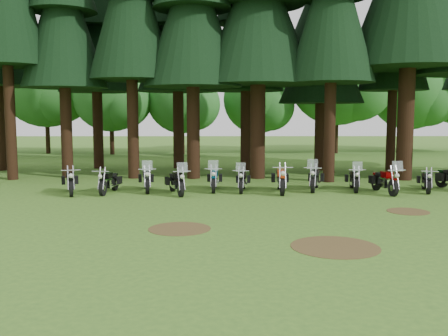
# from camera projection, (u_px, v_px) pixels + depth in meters

# --- Properties ---
(ground) EXTENTS (120.00, 120.00, 0.00)m
(ground) POSITION_uv_depth(u_px,v_px,m) (276.00, 215.00, 16.27)
(ground) COLOR #3C6923
(ground) RESTS_ON ground
(pine_back_1) EXTENTS (4.52, 4.52, 16.22)m
(pine_back_1) POSITION_uv_depth(u_px,v_px,m) (95.00, 5.00, 29.43)
(pine_back_1) COLOR black
(pine_back_1) RESTS_ON ground
(pine_back_2) EXTENTS (4.85, 4.85, 16.30)m
(pine_back_2) POSITION_uv_depth(u_px,v_px,m) (177.00, 4.00, 29.51)
(pine_back_2) COLOR black
(pine_back_2) RESTS_ON ground
(pine_back_3) EXTENTS (4.35, 4.35, 16.20)m
(pine_back_3) POSITION_uv_depth(u_px,v_px,m) (246.00, 0.00, 28.10)
(pine_back_3) COLOR black
(pine_back_3) RESTS_ON ground
(pine_back_4) EXTENTS (4.94, 4.94, 13.78)m
(pine_back_4) POSITION_uv_depth(u_px,v_px,m) (322.00, 27.00, 28.59)
(pine_back_4) COLOR black
(pine_back_4) RESTS_ON ground
(decid_1) EXTENTS (7.91, 7.69, 9.88)m
(decid_1) POSITION_uv_depth(u_px,v_px,m) (49.00, 83.00, 41.15)
(decid_1) COLOR black
(decid_1) RESTS_ON ground
(decid_2) EXTENTS (6.72, 6.53, 8.40)m
(decid_2) POSITION_uv_depth(u_px,v_px,m) (114.00, 93.00, 40.30)
(decid_2) COLOR black
(decid_2) RESTS_ON ground
(decid_3) EXTENTS (6.12, 5.95, 7.65)m
(decid_3) POSITION_uv_depth(u_px,v_px,m) (185.00, 99.00, 40.74)
(decid_3) COLOR black
(decid_3) RESTS_ON ground
(decid_4) EXTENTS (5.93, 5.76, 7.41)m
(decid_4) POSITION_uv_depth(u_px,v_px,m) (261.00, 101.00, 41.98)
(decid_4) COLOR black
(decid_4) RESTS_ON ground
(decid_5) EXTENTS (8.45, 8.21, 10.56)m
(decid_5) POSITION_uv_depth(u_px,v_px,m) (343.00, 78.00, 41.23)
(decid_5) COLOR black
(decid_5) RESTS_ON ground
(decid_6) EXTENTS (7.06, 6.86, 8.82)m
(decid_6) POSITION_uv_depth(u_px,v_px,m) (415.00, 92.00, 42.67)
(decid_6) COLOR black
(decid_6) RESTS_ON ground
(dirt_patch_0) EXTENTS (1.80, 1.80, 0.01)m
(dirt_patch_0) POSITION_uv_depth(u_px,v_px,m) (180.00, 229.00, 14.25)
(dirt_patch_0) COLOR #4C3D1E
(dirt_patch_0) RESTS_ON ground
(dirt_patch_1) EXTENTS (1.40, 1.40, 0.01)m
(dirt_patch_1) POSITION_uv_depth(u_px,v_px,m) (408.00, 211.00, 16.79)
(dirt_patch_1) COLOR #4C3D1E
(dirt_patch_1) RESTS_ON ground
(dirt_patch_2) EXTENTS (2.20, 2.20, 0.01)m
(dirt_patch_2) POSITION_uv_depth(u_px,v_px,m) (335.00, 247.00, 12.29)
(dirt_patch_2) COLOR #4C3D1E
(dirt_patch_2) RESTS_ON ground
(motorcycle_0) EXTENTS (0.85, 2.22, 0.93)m
(motorcycle_0) POSITION_uv_depth(u_px,v_px,m) (70.00, 182.00, 20.52)
(motorcycle_0) COLOR black
(motorcycle_0) RESTS_ON ground
(motorcycle_1) EXTENTS (0.40, 2.14, 0.87)m
(motorcycle_1) POSITION_uv_depth(u_px,v_px,m) (109.00, 182.00, 20.73)
(motorcycle_1) COLOR black
(motorcycle_1) RESTS_ON ground
(motorcycle_2) EXTENTS (0.68, 2.25, 1.41)m
(motorcycle_2) POSITION_uv_depth(u_px,v_px,m) (147.00, 180.00, 21.22)
(motorcycle_2) COLOR black
(motorcycle_2) RESTS_ON ground
(motorcycle_3) EXTENTS (0.95, 2.21, 1.41)m
(motorcycle_3) POSITION_uv_depth(u_px,v_px,m) (176.00, 183.00, 20.42)
(motorcycle_3) COLOR black
(motorcycle_3) RESTS_ON ground
(motorcycle_4) EXTENTS (0.42, 2.24, 1.41)m
(motorcycle_4) POSITION_uv_depth(u_px,v_px,m) (214.00, 180.00, 21.38)
(motorcycle_4) COLOR black
(motorcycle_4) RESTS_ON ground
(motorcycle_5) EXTENTS (0.51, 2.11, 1.33)m
(motorcycle_5) POSITION_uv_depth(u_px,v_px,m) (242.00, 181.00, 21.19)
(motorcycle_5) COLOR black
(motorcycle_5) RESTS_ON ground
(motorcycle_6) EXTENTS (0.39, 2.46, 1.00)m
(motorcycle_6) POSITION_uv_depth(u_px,v_px,m) (281.00, 180.00, 20.88)
(motorcycle_6) COLOR black
(motorcycle_6) RESTS_ON ground
(motorcycle_7) EXTENTS (0.91, 2.28, 1.45)m
(motorcycle_7) POSITION_uv_depth(u_px,v_px,m) (315.00, 179.00, 21.47)
(motorcycle_7) COLOR black
(motorcycle_7) RESTS_ON ground
(motorcycle_8) EXTENTS (0.56, 2.15, 1.35)m
(motorcycle_8) POSITION_uv_depth(u_px,v_px,m) (354.00, 180.00, 21.42)
(motorcycle_8) COLOR black
(motorcycle_8) RESTS_ON ground
(motorcycle_9) EXTENTS (0.58, 2.31, 1.45)m
(motorcycle_9) POSITION_uv_depth(u_px,v_px,m) (385.00, 182.00, 20.64)
(motorcycle_9) COLOR black
(motorcycle_9) RESTS_ON ground
(motorcycle_10) EXTENTS (0.66, 2.00, 0.83)m
(motorcycle_10) POSITION_uv_depth(u_px,v_px,m) (426.00, 182.00, 21.11)
(motorcycle_10) COLOR black
(motorcycle_10) RESTS_ON ground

